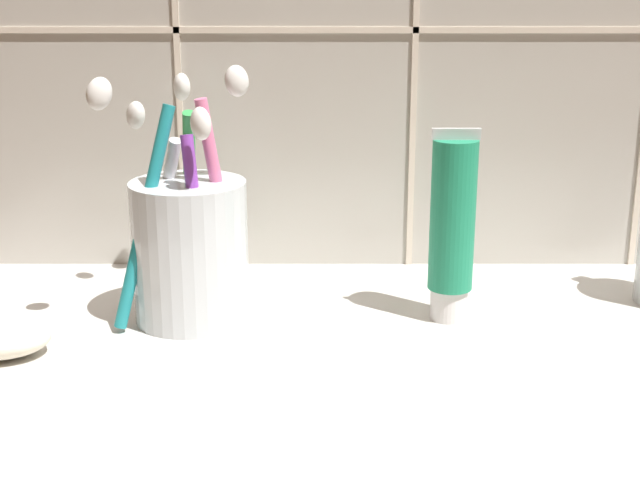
{
  "coord_description": "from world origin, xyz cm",
  "views": [
    {
      "loc": [
        -5.8,
        -54.65,
        26.71
      ],
      "look_at": [
        -5.92,
        2.6,
        9.22
      ],
      "focal_mm": 50.0,
      "sensor_mm": 36.0,
      "label": 1
    }
  ],
  "objects": [
    {
      "name": "sink_counter",
      "position": [
        0.0,
        0.0,
        1.0
      ],
      "size": [
        77.43,
        39.19,
        2.0
      ],
      "primitive_type": "cube",
      "color": "silver",
      "rests_on": "ground"
    },
    {
      "name": "toothbrush_cup",
      "position": [
        -15.24,
        6.59,
        7.67
      ],
      "size": [
        11.14,
        12.74,
        18.48
      ],
      "color": "silver",
      "rests_on": "sink_counter"
    },
    {
      "name": "toothpaste_tube",
      "position": [
        3.66,
        6.49,
        9.0
      ],
      "size": [
        3.4,
        3.24,
        14.13
      ],
      "color": "white",
      "rests_on": "sink_counter"
    }
  ]
}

